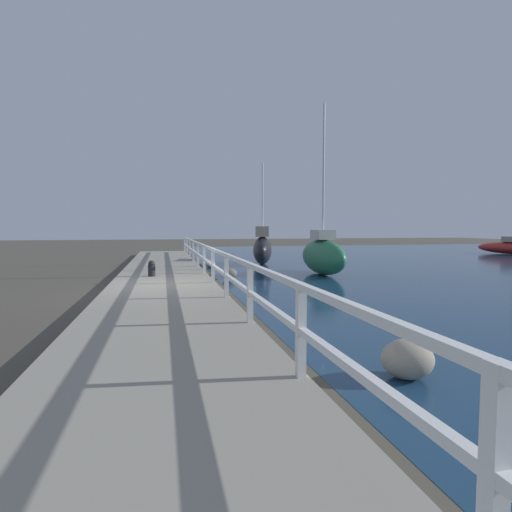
{
  "coord_description": "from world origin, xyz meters",
  "views": [
    {
      "loc": [
        0.01,
        -12.3,
        1.95
      ],
      "look_at": [
        2.35,
        -2.3,
        1.24
      ],
      "focal_mm": 28.0,
      "sensor_mm": 36.0,
      "label": 1
    }
  ],
  "objects": [
    {
      "name": "dock_walkway",
      "position": [
        0.0,
        0.0,
        0.13
      ],
      "size": [
        3.22,
        36.0,
        0.27
      ],
      "color": "gray",
      "rests_on": "ground"
    },
    {
      "name": "ground_plane",
      "position": [
        0.0,
        0.0,
        0.0
      ],
      "size": [
        120.0,
        120.0,
        0.0
      ],
      "primitive_type": "plane",
      "color": "#4C473D"
    },
    {
      "name": "sailboat_green",
      "position": [
        6.58,
        3.44,
        0.82
      ],
      "size": [
        1.09,
        4.12,
        7.08
      ],
      "rotation": [
        0.0,
        0.0,
        -0.01
      ],
      "color": "#236B42",
      "rests_on": "water_surface"
    },
    {
      "name": "boulder_downstream",
      "position": [
        3.09,
        -7.8,
        0.26
      ],
      "size": [
        0.69,
        0.62,
        0.51
      ],
      "color": "gray",
      "rests_on": "ground"
    },
    {
      "name": "boulder_far_strip",
      "position": [
        2.26,
        7.4,
        0.2
      ],
      "size": [
        0.54,
        0.49,
        0.41
      ],
      "color": "gray",
      "rests_on": "ground"
    },
    {
      "name": "mooring_bollard",
      "position": [
        -0.39,
        2.14,
        0.55
      ],
      "size": [
        0.25,
        0.25,
        0.56
      ],
      "color": "black",
      "rests_on": "dock_walkway"
    },
    {
      "name": "boulder_upstream",
      "position": [
        2.51,
        2.84,
        0.21
      ],
      "size": [
        0.55,
        0.5,
        0.42
      ],
      "color": "#666056",
      "rests_on": "ground"
    },
    {
      "name": "sailboat_black",
      "position": [
        5.3,
        8.8,
        0.87
      ],
      "size": [
        1.92,
        3.76,
        5.47
      ],
      "rotation": [
        0.0,
        0.0,
        -0.26
      ],
      "color": "black",
      "rests_on": "water_surface"
    },
    {
      "name": "railing",
      "position": [
        1.51,
        0.0,
        1.0
      ],
      "size": [
        0.1,
        32.5,
        1.08
      ],
      "color": "white",
      "rests_on": "dock_walkway"
    }
  ]
}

